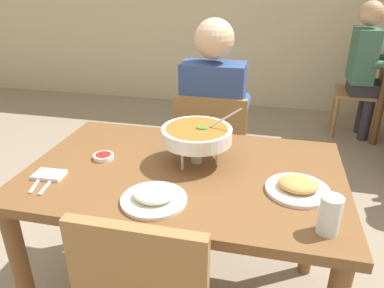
{
  "coord_description": "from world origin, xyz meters",
  "views": [
    {
      "loc": [
        0.33,
        -1.3,
        1.51
      ],
      "look_at": [
        0.0,
        0.15,
        0.82
      ],
      "focal_mm": 34.04,
      "sensor_mm": 36.0,
      "label": 1
    }
  ],
  "objects_px": {
    "curry_bowl": "(197,135)",
    "drink_glass": "(329,217)",
    "diner_main": "(214,115)",
    "rice_plate": "(154,197)",
    "dining_table_main": "(184,192)",
    "sauce_dish": "(103,156)",
    "chair_bg_middle": "(370,86)",
    "chair_diner_main": "(212,153)",
    "patron_bg_middle": "(366,63)",
    "appetizer_plate": "(298,187)"
  },
  "relations": [
    {
      "from": "curry_bowl",
      "to": "drink_glass",
      "type": "relative_size",
      "value": 2.56
    },
    {
      "from": "diner_main",
      "to": "curry_bowl",
      "type": "relative_size",
      "value": 3.94
    },
    {
      "from": "rice_plate",
      "to": "diner_main",
      "type": "bearing_deg",
      "value": 87.21
    },
    {
      "from": "dining_table_main",
      "to": "diner_main",
      "type": "xyz_separation_m",
      "value": [
        0.0,
        0.74,
        0.09
      ]
    },
    {
      "from": "curry_bowl",
      "to": "drink_glass",
      "type": "bearing_deg",
      "value": -36.69
    },
    {
      "from": "sauce_dish",
      "to": "chair_bg_middle",
      "type": "relative_size",
      "value": 0.1
    },
    {
      "from": "dining_table_main",
      "to": "curry_bowl",
      "type": "height_order",
      "value": "curry_bowl"
    },
    {
      "from": "chair_diner_main",
      "to": "drink_glass",
      "type": "bearing_deg",
      "value": -61.61
    },
    {
      "from": "curry_bowl",
      "to": "patron_bg_middle",
      "type": "bearing_deg",
      "value": 64.31
    },
    {
      "from": "chair_diner_main",
      "to": "patron_bg_middle",
      "type": "distance_m",
      "value": 2.13
    },
    {
      "from": "rice_plate",
      "to": "chair_bg_middle",
      "type": "bearing_deg",
      "value": 64.47
    },
    {
      "from": "appetizer_plate",
      "to": "patron_bg_middle",
      "type": "xyz_separation_m",
      "value": [
        0.73,
        2.54,
        -0.04
      ]
    },
    {
      "from": "appetizer_plate",
      "to": "sauce_dish",
      "type": "height_order",
      "value": "appetizer_plate"
    },
    {
      "from": "chair_diner_main",
      "to": "curry_bowl",
      "type": "height_order",
      "value": "curry_bowl"
    },
    {
      "from": "drink_glass",
      "to": "chair_bg_middle",
      "type": "xyz_separation_m",
      "value": [
        0.73,
        2.81,
        -0.32
      ]
    },
    {
      "from": "chair_bg_middle",
      "to": "sauce_dish",
      "type": "bearing_deg",
      "value": -123.42
    },
    {
      "from": "diner_main",
      "to": "curry_bowl",
      "type": "distance_m",
      "value": 0.68
    },
    {
      "from": "drink_glass",
      "to": "sauce_dish",
      "type": "bearing_deg",
      "value": 161.04
    },
    {
      "from": "sauce_dish",
      "to": "rice_plate",
      "type": "bearing_deg",
      "value": -40.1
    },
    {
      "from": "dining_table_main",
      "to": "chair_diner_main",
      "type": "bearing_deg",
      "value": 90.0
    },
    {
      "from": "sauce_dish",
      "to": "drink_glass",
      "type": "relative_size",
      "value": 0.69
    },
    {
      "from": "chair_diner_main",
      "to": "appetizer_plate",
      "type": "distance_m",
      "value": 0.94
    },
    {
      "from": "rice_plate",
      "to": "appetizer_plate",
      "type": "relative_size",
      "value": 1.0
    },
    {
      "from": "appetizer_plate",
      "to": "dining_table_main",
      "type": "bearing_deg",
      "value": 170.93
    },
    {
      "from": "dining_table_main",
      "to": "drink_glass",
      "type": "xyz_separation_m",
      "value": [
        0.54,
        -0.3,
        0.17
      ]
    },
    {
      "from": "chair_diner_main",
      "to": "dining_table_main",
      "type": "bearing_deg",
      "value": -90.0
    },
    {
      "from": "diner_main",
      "to": "appetizer_plate",
      "type": "height_order",
      "value": "diner_main"
    },
    {
      "from": "curry_bowl",
      "to": "rice_plate",
      "type": "relative_size",
      "value": 1.39
    },
    {
      "from": "chair_diner_main",
      "to": "drink_glass",
      "type": "relative_size",
      "value": 6.92
    },
    {
      "from": "curry_bowl",
      "to": "dining_table_main",
      "type": "bearing_deg",
      "value": -115.77
    },
    {
      "from": "appetizer_plate",
      "to": "chair_bg_middle",
      "type": "height_order",
      "value": "chair_bg_middle"
    },
    {
      "from": "dining_table_main",
      "to": "chair_diner_main",
      "type": "xyz_separation_m",
      "value": [
        -0.0,
        0.7,
        -0.15
      ]
    },
    {
      "from": "sauce_dish",
      "to": "chair_bg_middle",
      "type": "xyz_separation_m",
      "value": [
        1.65,
        2.5,
        -0.27
      ]
    },
    {
      "from": "drink_glass",
      "to": "appetizer_plate",
      "type": "bearing_deg",
      "value": 110.25
    },
    {
      "from": "chair_diner_main",
      "to": "sauce_dish",
      "type": "bearing_deg",
      "value": -118.5
    },
    {
      "from": "patron_bg_middle",
      "to": "diner_main",
      "type": "bearing_deg",
      "value": -124.47
    },
    {
      "from": "chair_bg_middle",
      "to": "patron_bg_middle",
      "type": "bearing_deg",
      "value": -149.76
    },
    {
      "from": "curry_bowl",
      "to": "patron_bg_middle",
      "type": "height_order",
      "value": "patron_bg_middle"
    },
    {
      "from": "curry_bowl",
      "to": "appetizer_plate",
      "type": "bearing_deg",
      "value": -19.67
    },
    {
      "from": "dining_table_main",
      "to": "chair_bg_middle",
      "type": "height_order",
      "value": "chair_bg_middle"
    },
    {
      "from": "curry_bowl",
      "to": "diner_main",
      "type": "bearing_deg",
      "value": 93.24
    },
    {
      "from": "appetizer_plate",
      "to": "chair_diner_main",
      "type": "bearing_deg",
      "value": 120.54
    },
    {
      "from": "curry_bowl",
      "to": "sauce_dish",
      "type": "relative_size",
      "value": 3.69
    },
    {
      "from": "curry_bowl",
      "to": "rice_plate",
      "type": "height_order",
      "value": "curry_bowl"
    },
    {
      "from": "drink_glass",
      "to": "curry_bowl",
      "type": "bearing_deg",
      "value": 143.31
    },
    {
      "from": "dining_table_main",
      "to": "sauce_dish",
      "type": "distance_m",
      "value": 0.39
    },
    {
      "from": "rice_plate",
      "to": "patron_bg_middle",
      "type": "height_order",
      "value": "patron_bg_middle"
    },
    {
      "from": "dining_table_main",
      "to": "patron_bg_middle",
      "type": "bearing_deg",
      "value": 64.3
    },
    {
      "from": "chair_bg_middle",
      "to": "diner_main",
      "type": "bearing_deg",
      "value": -125.65
    },
    {
      "from": "rice_plate",
      "to": "appetizer_plate",
      "type": "distance_m",
      "value": 0.54
    }
  ]
}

